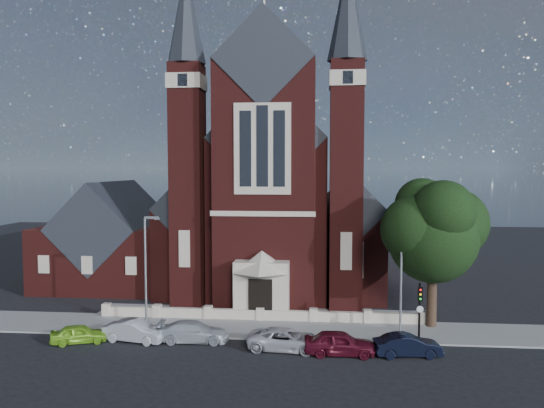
{
  "coord_description": "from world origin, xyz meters",
  "views": [
    {
      "loc": [
        4.52,
        -32.53,
        11.49
      ],
      "look_at": [
        0.36,
        12.0,
        8.49
      ],
      "focal_mm": 35.0,
      "sensor_mm": 36.0,
      "label": 1
    }
  ],
  "objects_px": {
    "traffic_signal": "(420,304)",
    "car_dark_red": "(340,343)",
    "parish_hall": "(114,244)",
    "street_lamp_right": "(402,269)",
    "street_tree": "(435,232)",
    "car_silver_b": "(194,332)",
    "car_silver_a": "(135,331)",
    "car_white_suv": "(286,340)",
    "car_lime_van": "(79,334)",
    "car_navy": "(408,345)",
    "church": "(278,200)",
    "street_lamp_left": "(147,265)"
  },
  "relations": [
    {
      "from": "car_dark_red",
      "to": "car_navy",
      "type": "xyz_separation_m",
      "value": [
        4.14,
        0.16,
        -0.08
      ]
    },
    {
      "from": "car_white_suv",
      "to": "car_dark_red",
      "type": "relative_size",
      "value": 1.1
    },
    {
      "from": "car_silver_a",
      "to": "church",
      "type": "bearing_deg",
      "value": -9.31
    },
    {
      "from": "street_lamp_right",
      "to": "car_navy",
      "type": "relative_size",
      "value": 1.97
    },
    {
      "from": "traffic_signal",
      "to": "car_lime_van",
      "type": "xyz_separation_m",
      "value": [
        -22.3,
        -2.07,
        -1.97
      ]
    },
    {
      "from": "car_silver_a",
      "to": "street_tree",
      "type": "bearing_deg",
      "value": -66.81
    },
    {
      "from": "church",
      "to": "car_lime_van",
      "type": "height_order",
      "value": "church"
    },
    {
      "from": "parish_hall",
      "to": "street_lamp_left",
      "type": "bearing_deg",
      "value": -59.98
    },
    {
      "from": "car_silver_a",
      "to": "car_navy",
      "type": "distance_m",
      "value": 17.64
    },
    {
      "from": "car_silver_a",
      "to": "car_navy",
      "type": "relative_size",
      "value": 1.04
    },
    {
      "from": "traffic_signal",
      "to": "car_navy",
      "type": "xyz_separation_m",
      "value": [
        -1.15,
        -2.57,
        -1.91
      ]
    },
    {
      "from": "car_lime_van",
      "to": "car_navy",
      "type": "relative_size",
      "value": 0.88
    },
    {
      "from": "traffic_signal",
      "to": "car_dark_red",
      "type": "bearing_deg",
      "value": -152.71
    },
    {
      "from": "car_silver_b",
      "to": "car_lime_van",
      "type": "bearing_deg",
      "value": 94.32
    },
    {
      "from": "car_silver_a",
      "to": "car_navy",
      "type": "height_order",
      "value": "car_silver_a"
    },
    {
      "from": "traffic_signal",
      "to": "car_lime_van",
      "type": "bearing_deg",
      "value": -174.7
    },
    {
      "from": "church",
      "to": "car_silver_b",
      "type": "distance_m",
      "value": 23.23
    },
    {
      "from": "car_dark_red",
      "to": "car_silver_b",
      "type": "bearing_deg",
      "value": 80.3
    },
    {
      "from": "car_lime_van",
      "to": "car_silver_b",
      "type": "distance_m",
      "value": 7.5
    },
    {
      "from": "church",
      "to": "parish_hall",
      "type": "xyz_separation_m",
      "value": [
        -16.0,
        -4.94,
        -4.17
      ]
    },
    {
      "from": "church",
      "to": "parish_hall",
      "type": "bearing_deg",
      "value": -162.84
    },
    {
      "from": "traffic_signal",
      "to": "car_white_suv",
      "type": "xyz_separation_m",
      "value": [
        -8.67,
        -2.15,
        -1.91
      ]
    },
    {
      "from": "parish_hall",
      "to": "car_silver_a",
      "type": "height_order",
      "value": "parish_hall"
    },
    {
      "from": "street_lamp_right",
      "to": "car_dark_red",
      "type": "relative_size",
      "value": 1.83
    },
    {
      "from": "street_tree",
      "to": "traffic_signal",
      "type": "distance_m",
      "value": 5.7
    },
    {
      "from": "parish_hall",
      "to": "car_navy",
      "type": "xyz_separation_m",
      "value": [
        25.85,
        -18.15,
        -3.34
      ]
    },
    {
      "from": "parish_hall",
      "to": "street_lamp_left",
      "type": "height_order",
      "value": "parish_hall"
    },
    {
      "from": "car_silver_b",
      "to": "car_dark_red",
      "type": "distance_m",
      "value": 9.71
    },
    {
      "from": "church",
      "to": "car_silver_b",
      "type": "relative_size",
      "value": 7.47
    },
    {
      "from": "car_dark_red",
      "to": "car_navy",
      "type": "height_order",
      "value": "car_dark_red"
    },
    {
      "from": "car_silver_a",
      "to": "parish_hall",
      "type": "bearing_deg",
      "value": 36.03
    },
    {
      "from": "car_silver_a",
      "to": "car_silver_b",
      "type": "xyz_separation_m",
      "value": [
        3.89,
        0.3,
        -0.03
      ]
    },
    {
      "from": "parish_hall",
      "to": "street_tree",
      "type": "height_order",
      "value": "street_tree"
    },
    {
      "from": "street_lamp_right",
      "to": "car_lime_van",
      "type": "bearing_deg",
      "value": -170.33
    },
    {
      "from": "street_lamp_left",
      "to": "car_silver_b",
      "type": "distance_m",
      "value": 6.25
    },
    {
      "from": "car_lime_van",
      "to": "car_navy",
      "type": "distance_m",
      "value": 21.15
    },
    {
      "from": "parish_hall",
      "to": "street_lamp_right",
      "type": "bearing_deg",
      "value": -28.22
    },
    {
      "from": "traffic_signal",
      "to": "car_silver_a",
      "type": "xyz_separation_m",
      "value": [
        -18.76,
        -1.43,
        -1.88
      ]
    },
    {
      "from": "car_white_suv",
      "to": "traffic_signal",
      "type": "bearing_deg",
      "value": -71.04
    },
    {
      "from": "street_tree",
      "to": "car_dark_red",
      "type": "xyz_separation_m",
      "value": [
        -6.89,
        -6.01,
        -6.21
      ]
    },
    {
      "from": "car_silver_b",
      "to": "car_navy",
      "type": "height_order",
      "value": "car_silver_b"
    },
    {
      "from": "parish_hall",
      "to": "car_dark_red",
      "type": "relative_size",
      "value": 2.77
    },
    {
      "from": "church",
      "to": "street_tree",
      "type": "height_order",
      "value": "church"
    },
    {
      "from": "street_lamp_right",
      "to": "car_silver_a",
      "type": "xyz_separation_m",
      "value": [
        -17.85,
        -3.0,
        -3.89
      ]
    },
    {
      "from": "car_silver_a",
      "to": "car_dark_red",
      "type": "relative_size",
      "value": 0.97
    },
    {
      "from": "car_silver_a",
      "to": "car_silver_b",
      "type": "distance_m",
      "value": 3.91
    },
    {
      "from": "car_silver_a",
      "to": "traffic_signal",
      "type": "bearing_deg",
      "value": -75.49
    },
    {
      "from": "street_tree",
      "to": "car_silver_b",
      "type": "relative_size",
      "value": 2.29
    },
    {
      "from": "car_silver_a",
      "to": "car_navy",
      "type": "bearing_deg",
      "value": -83.57
    },
    {
      "from": "church",
      "to": "car_silver_a",
      "type": "height_order",
      "value": "church"
    }
  ]
}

